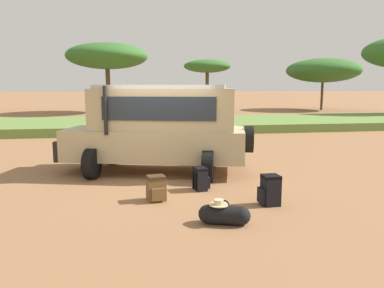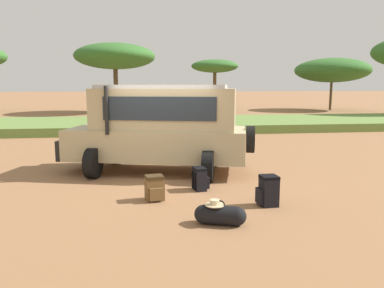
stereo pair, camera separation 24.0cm
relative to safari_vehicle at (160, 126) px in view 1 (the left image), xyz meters
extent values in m
plane|color=#936642|center=(-0.04, -0.67, -1.29)|extent=(320.00, 320.00, 0.00)
cube|color=olive|center=(-0.04, 11.28, -1.07)|extent=(120.00, 7.00, 0.44)
cube|color=tan|center=(-0.10, 0.03, -0.47)|extent=(5.23, 3.12, 0.84)
cube|color=tan|center=(0.14, -0.04, 0.50)|extent=(4.16, 2.73, 1.10)
cube|color=#232D38|center=(-1.33, 0.37, 0.45)|extent=(0.47, 1.52, 0.77)
cube|color=#232D38|center=(-0.10, -0.91, 0.55)|extent=(2.85, 0.81, 0.60)
cube|color=#232D38|center=(0.37, 0.83, 0.55)|extent=(2.85, 0.81, 0.60)
cube|color=#B7B7B7|center=(0.09, -0.02, 1.10)|extent=(3.76, 2.55, 0.10)
cube|color=black|center=(-2.58, 0.71, -0.64)|extent=(0.58, 1.60, 0.56)
cylinder|color=black|center=(-1.42, -0.61, 0.50)|extent=(0.10, 0.10, 1.25)
cylinder|color=black|center=(-1.83, -0.51, -0.89)|extent=(0.48, 0.85, 0.80)
cylinder|color=black|center=(-1.31, 1.36, -0.89)|extent=(0.48, 0.85, 0.80)
cylinder|color=black|center=(1.11, -1.31, -0.89)|extent=(0.48, 0.85, 0.80)
cylinder|color=black|center=(1.62, 0.56, -0.89)|extent=(0.48, 0.85, 0.80)
cylinder|color=black|center=(2.39, -0.65, -0.32)|extent=(0.41, 0.77, 0.74)
cube|color=black|center=(1.98, -3.36, -1.01)|extent=(0.34, 0.37, 0.56)
cube|color=black|center=(1.79, -3.37, -1.08)|extent=(0.09, 0.27, 0.31)
cube|color=black|center=(1.98, -3.36, -0.71)|extent=(0.35, 0.35, 0.07)
cylinder|color=black|center=(2.17, -3.43, -1.01)|extent=(0.04, 0.04, 0.48)
cylinder|color=black|center=(2.16, -3.27, -1.01)|extent=(0.04, 0.04, 0.48)
cube|color=black|center=(0.77, -2.03, -1.06)|extent=(0.31, 0.42, 0.47)
cube|color=black|center=(0.93, -2.00, -1.12)|extent=(0.13, 0.30, 0.26)
cube|color=black|center=(0.77, -2.03, -0.79)|extent=(0.31, 0.41, 0.07)
cylinder|color=black|center=(0.62, -1.97, -1.06)|extent=(0.04, 0.04, 0.40)
cylinder|color=black|center=(0.65, -2.14, -1.06)|extent=(0.04, 0.04, 0.40)
cube|color=brown|center=(-0.30, -2.67, -1.06)|extent=(0.43, 0.35, 0.47)
cube|color=brown|center=(-0.26, -2.86, -1.12)|extent=(0.30, 0.13, 0.26)
cube|color=#3A2A16|center=(-0.30, -2.67, -0.79)|extent=(0.41, 0.36, 0.07)
cylinder|color=#3A2A16|center=(-0.24, -2.50, -1.06)|extent=(0.04, 0.04, 0.40)
cylinder|color=#3A2A16|center=(-0.41, -2.53, -1.06)|extent=(0.04, 0.04, 0.40)
cylinder|color=black|center=(0.79, -4.26, -1.12)|extent=(0.67, 0.51, 0.34)
sphere|color=black|center=(0.51, -4.17, -1.12)|extent=(0.33, 0.33, 0.33)
sphere|color=black|center=(1.07, -4.36, -1.12)|extent=(0.33, 0.33, 0.33)
torus|color=black|center=(0.79, -4.26, -0.94)|extent=(0.16, 0.07, 0.16)
cylinder|color=beige|center=(0.69, -4.23, -0.94)|extent=(0.34, 0.34, 0.02)
cylinder|color=beige|center=(0.69, -4.23, -0.90)|extent=(0.17, 0.17, 0.09)
cylinder|color=brown|center=(-2.71, 24.39, 0.74)|extent=(0.40, 0.40, 4.07)
ellipsoid|color=#336628|center=(-2.71, 24.39, 3.74)|extent=(7.16, 7.88, 2.27)
cylinder|color=brown|center=(6.52, 25.08, 0.58)|extent=(0.32, 0.32, 3.75)
ellipsoid|color=#336628|center=(6.52, 25.08, 2.98)|extent=(4.47, 3.91, 1.23)
cylinder|color=brown|center=(18.45, 25.22, 0.18)|extent=(0.24, 0.24, 2.94)
ellipsoid|color=#336628|center=(18.45, 25.22, 2.67)|extent=(7.29, 7.51, 2.40)
camera|label=1|loc=(-0.80, -10.38, 1.11)|focal=35.00mm
camera|label=2|loc=(-0.56, -10.42, 1.11)|focal=35.00mm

